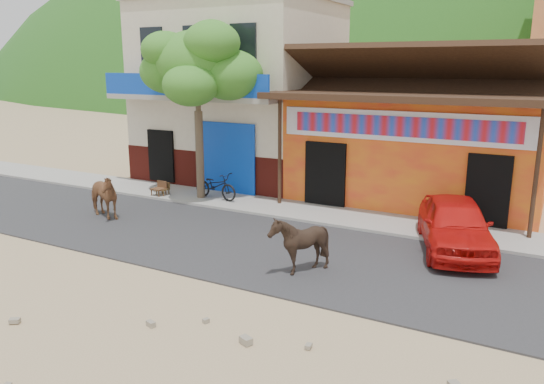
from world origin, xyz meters
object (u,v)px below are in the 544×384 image
at_px(cow_dark, 299,244).
at_px(cafe_chair_right, 162,184).
at_px(cow_tan, 101,196).
at_px(scooter, 216,186).
at_px(tree, 198,111).
at_px(red_car, 455,224).
at_px(cafe_chair_left, 158,182).

bearing_deg(cow_dark, cafe_chair_right, -133.89).
xyz_separation_m(cow_tan, scooter, (1.95, 3.36, -0.15)).
bearing_deg(tree, cow_tan, -112.10).
xyz_separation_m(tree, red_car, (8.75, -1.16, -2.40)).
height_order(tree, cow_dark, tree).
distance_m(cow_dark, scooter, 6.97).
xyz_separation_m(cow_dark, cafe_chair_left, (-7.44, 3.92, -0.14)).
xyz_separation_m(red_car, scooter, (-8.15, 1.20, -0.13)).
xyz_separation_m(tree, cow_dark, (5.95, -4.42, -2.40)).
height_order(red_car, cafe_chair_right, red_car).
height_order(tree, cafe_chair_left, tree).
height_order(cow_dark, cafe_chair_left, cow_dark).
bearing_deg(cow_dark, cow_tan, -113.71).
distance_m(scooter, cafe_chair_left, 2.15).
xyz_separation_m(cow_tan, cow_dark, (7.30, -1.10, -0.01)).
bearing_deg(cafe_chair_left, cafe_chair_right, 59.13).
xyz_separation_m(red_car, cafe_chair_right, (-10.15, 0.78, -0.19)).
relative_size(cow_dark, cafe_chair_right, 1.68).
xyz_separation_m(scooter, cafe_chair_right, (-2.00, -0.42, -0.06)).
bearing_deg(cafe_chair_left, tree, 22.29).
height_order(cow_dark, cafe_chair_right, cow_dark).
bearing_deg(red_car, tree, 154.03).
bearing_deg(cafe_chair_right, scooter, 10.88).
bearing_deg(cafe_chair_left, cow_tan, -83.54).
distance_m(scooter, cafe_chair_right, 2.04).
xyz_separation_m(tree, scooter, (0.60, 0.04, -2.53)).
xyz_separation_m(cafe_chair_left, cafe_chair_right, (0.08, 0.12, -0.06)).
distance_m(tree, cow_dark, 7.79).
bearing_deg(cafe_chair_left, cow_dark, -24.11).
distance_m(cow_dark, cafe_chair_right, 8.39).
bearing_deg(cow_tan, cow_dark, -83.78).
height_order(red_car, scooter, red_car).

